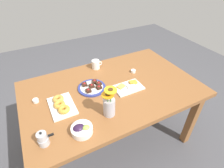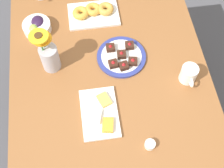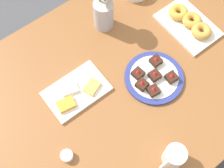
# 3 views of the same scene
# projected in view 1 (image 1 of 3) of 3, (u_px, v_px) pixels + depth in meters

# --- Properties ---
(ground_plane) EXTENTS (6.00, 6.00, 0.00)m
(ground_plane) POSITION_uv_depth(u_px,v_px,m) (112.00, 136.00, 2.06)
(ground_plane) COLOR #4C4C51
(dining_table) EXTENTS (1.60, 1.00, 0.74)m
(dining_table) POSITION_uv_depth(u_px,v_px,m) (112.00, 94.00, 1.67)
(dining_table) COLOR brown
(dining_table) RESTS_ON ground_plane
(coffee_mug) EXTENTS (0.12, 0.08, 0.09)m
(coffee_mug) POSITION_uv_depth(u_px,v_px,m) (96.00, 64.00, 1.85)
(coffee_mug) COLOR white
(coffee_mug) RESTS_ON dining_table
(grape_bowl) EXTENTS (0.15, 0.15, 0.07)m
(grape_bowl) POSITION_uv_depth(u_px,v_px,m) (82.00, 129.00, 1.20)
(grape_bowl) COLOR white
(grape_bowl) RESTS_ON dining_table
(cheese_platter) EXTENTS (0.26, 0.17, 0.03)m
(cheese_platter) POSITION_uv_depth(u_px,v_px,m) (128.00, 87.00, 1.60)
(cheese_platter) COLOR white
(cheese_platter) RESTS_ON dining_table
(croissant_platter) EXTENTS (0.19, 0.28, 0.05)m
(croissant_platter) POSITION_uv_depth(u_px,v_px,m) (61.00, 105.00, 1.40)
(croissant_platter) COLOR white
(croissant_platter) RESTS_ON dining_table
(jam_cup_honey) EXTENTS (0.05, 0.05, 0.03)m
(jam_cup_honey) POSITION_uv_depth(u_px,v_px,m) (133.00, 71.00, 1.81)
(jam_cup_honey) COLOR white
(jam_cup_honey) RESTS_ON dining_table
(jam_cup_berry) EXTENTS (0.05, 0.05, 0.03)m
(jam_cup_berry) POSITION_uv_depth(u_px,v_px,m) (36.00, 101.00, 1.45)
(jam_cup_berry) COLOR white
(jam_cup_berry) RESTS_ON dining_table
(dessert_plate) EXTENTS (0.25, 0.25, 0.05)m
(dessert_plate) POSITION_uv_depth(u_px,v_px,m) (92.00, 87.00, 1.60)
(dessert_plate) COLOR navy
(dessert_plate) RESTS_ON dining_table
(flower_vase) EXTENTS (0.11, 0.11, 0.26)m
(flower_vase) POSITION_uv_depth(u_px,v_px,m) (109.00, 106.00, 1.29)
(flower_vase) COLOR #B2B2BC
(flower_vase) RESTS_ON dining_table
(moka_pot) EXTENTS (0.11, 0.07, 0.12)m
(moka_pot) POSITION_uv_depth(u_px,v_px,m) (43.00, 139.00, 1.11)
(moka_pot) COLOR #B7B7BC
(moka_pot) RESTS_ON dining_table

